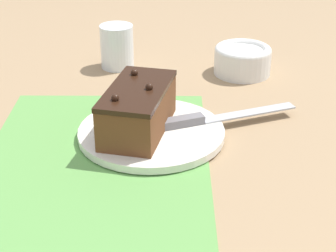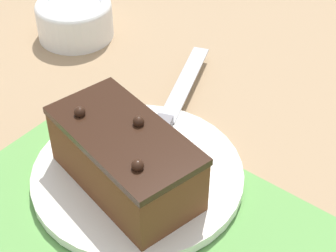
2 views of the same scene
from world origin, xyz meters
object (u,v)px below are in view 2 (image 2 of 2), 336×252
Objects in this scene: serving_knife at (166,119)px; small_bowl at (75,18)px; cake_plate at (138,175)px; chocolate_cake at (125,158)px.

small_bowl reaches higher than serving_knife.
cake_plate is 1.27× the size of chocolate_cake.
chocolate_cake is 0.12m from serving_knife.
chocolate_cake is at bearing 96.54° from cake_plate.
cake_plate is 2.06× the size of small_bowl.
serving_knife is at bearing -74.36° from chocolate_cake.
small_bowl is (0.28, -0.18, 0.02)m from cake_plate.
chocolate_cake is 0.34m from small_bowl.
serving_knife reaches higher than cake_plate.
serving_knife is 0.27m from small_bowl.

